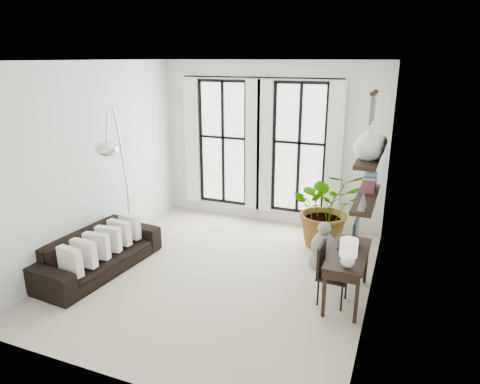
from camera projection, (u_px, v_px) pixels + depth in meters
The scene contains 16 objects.
floor at pixel (219, 273), 6.71m from camera, with size 5.00×5.00×0.00m, color #BCB095.
ceiling at pixel (215, 60), 5.75m from camera, with size 5.00×5.00×0.00m, color white.
wall_left at pixel (93, 162), 7.03m from camera, with size 5.00×5.00×0.00m, color silver.
wall_right at pixel (378, 192), 5.43m from camera, with size 5.00×5.00×0.00m, color white.
wall_back at pixel (270, 144), 8.44m from camera, with size 4.50×4.50×0.00m, color white.
windows at pixel (259, 146), 8.46m from camera, with size 3.26×0.13×2.65m.
wall_shelves at pixel (368, 181), 5.47m from camera, with size 0.25×1.30×0.60m.
sofa at pixel (99, 252), 6.72m from camera, with size 2.14×0.84×0.63m, color black.
throw_pillows at pixel (103, 242), 6.63m from camera, with size 0.40×1.52×0.40m.
plant at pixel (327, 208), 7.54m from camera, with size 1.27×1.10×1.41m, color #2D7228.
desk at pixel (348, 256), 5.76m from camera, with size 0.51×1.20×1.10m.
desk_chair at pixel (328, 270), 5.81m from camera, with size 0.41×0.41×0.84m.
arc_lamp at pixel (115, 143), 6.64m from camera, with size 0.76×1.30×2.57m.
buddha at pixel (323, 248), 6.84m from camera, with size 0.43×0.43×0.77m.
vase_a at pixel (369, 144), 5.05m from camera, with size 0.37×0.37×0.38m, color white.
vase_b at pixel (373, 138), 5.41m from camera, with size 0.37×0.37×0.38m, color white.
Camera 1 is at (2.54, -5.46, 3.24)m, focal length 32.00 mm.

